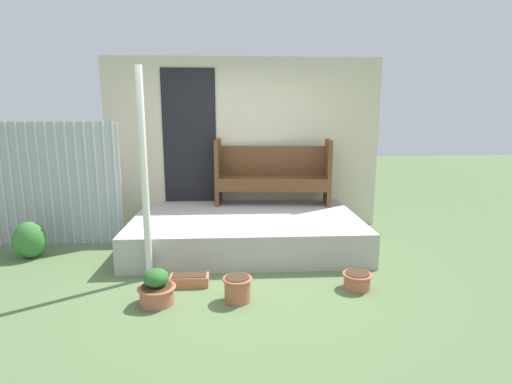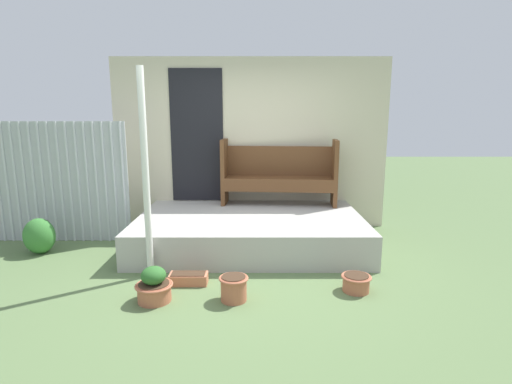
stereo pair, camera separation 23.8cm
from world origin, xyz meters
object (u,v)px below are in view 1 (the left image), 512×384
at_px(flower_pot_middle, 237,288).
at_px(shrub_by_fence, 30,240).
at_px(support_post, 144,177).
at_px(flower_pot_right, 357,280).
at_px(planter_box_rect, 189,280).
at_px(bench, 273,172).
at_px(flower_pot_left, 157,289).

height_order(flower_pot_middle, shrub_by_fence, shrub_by_fence).
height_order(support_post, flower_pot_right, support_post).
relative_size(flower_pot_middle, flower_pot_right, 0.94).
distance_m(planter_box_rect, shrub_by_fence, 2.28).
bearing_deg(flower_pot_right, flower_pot_middle, -170.67).
xyz_separation_m(bench, flower_pot_middle, (-0.56, -2.32, -0.78)).
bearing_deg(flower_pot_left, bench, 60.43).
distance_m(bench, planter_box_rect, 2.38).
bearing_deg(flower_pot_left, shrub_by_fence, 143.60).
bearing_deg(support_post, planter_box_rect, -25.96).
height_order(flower_pot_middle, flower_pot_right, flower_pot_middle).
bearing_deg(bench, flower_pot_right, -67.79).
bearing_deg(flower_pot_middle, support_post, 147.96).
relative_size(flower_pot_middle, shrub_by_fence, 0.62).
xyz_separation_m(planter_box_rect, shrub_by_fence, (-2.07, 0.94, 0.17)).
relative_size(flower_pot_left, flower_pot_right, 1.18).
bearing_deg(flower_pot_right, planter_box_rect, 174.25).
relative_size(bench, flower_pot_right, 5.62).
height_order(bench, flower_pot_right, bench).
bearing_deg(support_post, flower_pot_left, -72.42).
xyz_separation_m(flower_pot_left, shrub_by_fence, (-1.80, 1.33, 0.08)).
distance_m(support_post, bench, 2.31).
xyz_separation_m(flower_pot_middle, planter_box_rect, (-0.50, 0.38, -0.08)).
bearing_deg(flower_pot_middle, flower_pot_left, -179.03).
height_order(support_post, flower_pot_left, support_post).
bearing_deg(flower_pot_left, support_post, 107.58).
relative_size(bench, planter_box_rect, 4.29).
xyz_separation_m(bench, flower_pot_left, (-1.32, -2.33, -0.76)).
height_order(bench, flower_pot_left, bench).
xyz_separation_m(flower_pot_left, planter_box_rect, (0.26, 0.39, -0.09)).
xyz_separation_m(support_post, planter_box_rect, (0.46, -0.22, -1.07)).
xyz_separation_m(support_post, flower_pot_middle, (0.96, -0.60, -0.99)).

